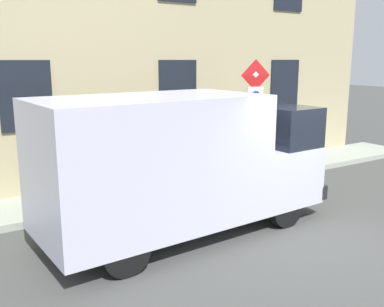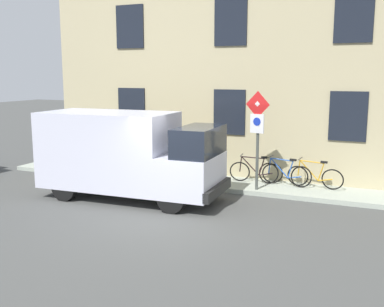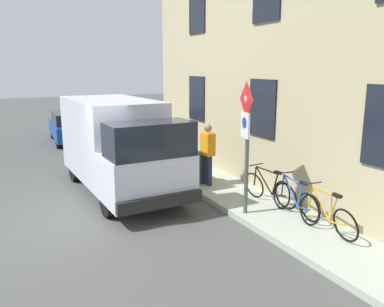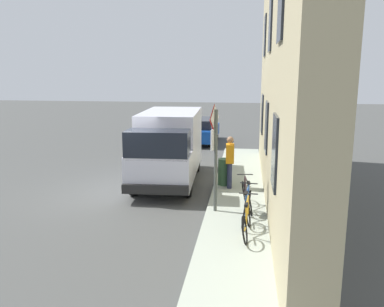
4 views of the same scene
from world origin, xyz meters
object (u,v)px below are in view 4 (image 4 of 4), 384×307
at_px(parked_hatchback, 200,130).
at_px(bicycle_orange, 246,220).
at_px(delivery_van, 169,145).
at_px(bicycle_black, 247,196).
at_px(litter_bin, 224,172).
at_px(sign_post_stacked, 215,143).
at_px(pedestrian, 230,160).
at_px(bicycle_blue, 247,207).

bearing_deg(parked_hatchback, bicycle_orange, -166.09).
distance_m(delivery_van, bicycle_black, 4.23).
height_order(delivery_van, litter_bin, delivery_van).
relative_size(bicycle_orange, bicycle_black, 1.00).
height_order(bicycle_orange, litter_bin, litter_bin).
relative_size(sign_post_stacked, litter_bin, 3.15).
xyz_separation_m(parked_hatchback, bicycle_black, (2.66, -11.17, -0.22)).
relative_size(pedestrian, litter_bin, 1.91).
height_order(bicycle_blue, litter_bin, litter_bin).
relative_size(bicycle_orange, bicycle_blue, 1.00).
bearing_deg(bicycle_orange, pedestrian, 12.30).
height_order(sign_post_stacked, bicycle_orange, sign_post_stacked).
relative_size(delivery_van, parked_hatchback, 1.33).
distance_m(bicycle_orange, bicycle_black, 1.85).
bearing_deg(bicycle_black, bicycle_blue, 172.08).
relative_size(parked_hatchback, litter_bin, 4.52).
height_order(parked_hatchback, bicycle_black, parked_hatchback).
xyz_separation_m(bicycle_blue, bicycle_black, (-0.00, 0.92, 0.00)).
xyz_separation_m(delivery_van, pedestrian, (2.24, -1.00, -0.26)).
bearing_deg(bicycle_blue, litter_bin, 18.75).
xyz_separation_m(bicycle_blue, pedestrian, (-0.58, 2.97, 0.56)).
bearing_deg(bicycle_blue, bicycle_orange, -174.33).
distance_m(delivery_van, litter_bin, 2.29).
height_order(bicycle_orange, bicycle_black, same).
bearing_deg(sign_post_stacked, bicycle_orange, -60.41).
xyz_separation_m(parked_hatchback, bicycle_orange, (2.66, -13.02, -0.22)).
height_order(bicycle_orange, pedestrian, pedestrian).
distance_m(parked_hatchback, bicycle_orange, 13.29).
bearing_deg(litter_bin, sign_post_stacked, -93.00).
bearing_deg(delivery_van, bicycle_black, 40.20).
bearing_deg(litter_bin, pedestrian, -59.44).
height_order(parked_hatchback, pedestrian, pedestrian).
height_order(pedestrian, litter_bin, pedestrian).
height_order(bicycle_black, litter_bin, litter_bin).
distance_m(bicycle_orange, bicycle_blue, 0.92).
bearing_deg(sign_post_stacked, pedestrian, 82.00).
height_order(bicycle_blue, bicycle_black, same).
distance_m(sign_post_stacked, parked_hatchback, 11.64).
height_order(parked_hatchback, litter_bin, parked_hatchback).
height_order(delivery_van, parked_hatchback, delivery_van).
height_order(parked_hatchback, bicycle_orange, parked_hatchback).
distance_m(sign_post_stacked, litter_bin, 3.01).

